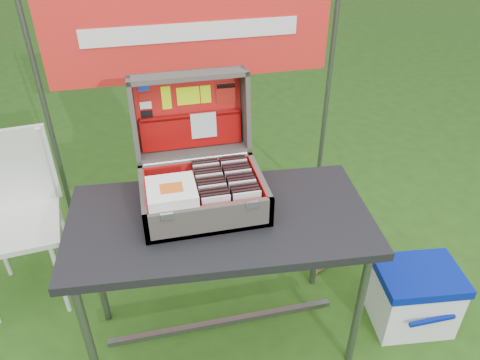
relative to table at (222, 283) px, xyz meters
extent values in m
plane|color=#264916|center=(0.05, -0.06, -0.41)|extent=(80.00, 80.00, 0.00)
cube|color=black|center=(0.00, 0.00, 0.39)|extent=(1.35, 0.75, 0.04)
cylinder|color=#59595B|center=(-0.59, -0.26, -0.02)|extent=(0.04, 0.04, 0.77)
cylinder|color=#59595B|center=(0.59, -0.26, -0.02)|extent=(0.04, 0.04, 0.77)
cylinder|color=#59595B|center=(-0.59, 0.26, -0.02)|extent=(0.04, 0.04, 0.77)
cylinder|color=#59595B|center=(0.59, 0.26, -0.02)|extent=(0.04, 0.04, 0.77)
cube|color=#59595B|center=(0.00, 0.00, -0.29)|extent=(1.15, 0.03, 0.03)
cube|color=#524D47|center=(-0.06, 0.07, 0.42)|extent=(0.53, 0.38, 0.02)
cube|color=#524D47|center=(-0.06, -0.10, 0.48)|extent=(0.53, 0.02, 0.14)
cube|color=#524D47|center=(-0.06, 0.25, 0.48)|extent=(0.53, 0.02, 0.14)
cube|color=#524D47|center=(-0.31, 0.07, 0.48)|extent=(0.02, 0.38, 0.14)
cube|color=#524D47|center=(0.20, 0.07, 0.48)|extent=(0.02, 0.38, 0.14)
cube|color=red|center=(-0.06, 0.07, 0.43)|extent=(0.48, 0.33, 0.01)
cube|color=silver|center=(-0.23, -0.12, 0.54)|extent=(0.05, 0.01, 0.03)
cube|color=silver|center=(0.11, -0.12, 0.54)|extent=(0.05, 0.01, 0.03)
cylinder|color=silver|center=(-0.06, 0.26, 0.55)|extent=(0.47, 0.02, 0.02)
cube|color=#524D47|center=(-0.06, 0.42, 0.71)|extent=(0.53, 0.07, 0.37)
cube|color=#524D47|center=(-0.06, 0.38, 0.90)|extent=(0.53, 0.14, 0.04)
cube|color=#524D47|center=(-0.06, 0.33, 0.55)|extent=(0.53, 0.14, 0.04)
cube|color=#524D47|center=(-0.31, 0.36, 0.72)|extent=(0.02, 0.19, 0.39)
cube|color=#524D47|center=(0.20, 0.36, 0.72)|extent=(0.02, 0.19, 0.39)
cube|color=red|center=(-0.06, 0.40, 0.72)|extent=(0.48, 0.05, 0.33)
cube|color=red|center=(-0.06, -0.09, 0.49)|extent=(0.48, 0.01, 0.12)
cube|color=red|center=(-0.06, 0.24, 0.49)|extent=(0.48, 0.01, 0.12)
cube|color=red|center=(-0.30, 0.07, 0.49)|extent=(0.01, 0.33, 0.12)
cube|color=red|center=(0.18, 0.07, 0.49)|extent=(0.01, 0.33, 0.12)
cube|color=#890707|center=(-0.06, 0.37, 0.63)|extent=(0.46, 0.05, 0.15)
cube|color=#890707|center=(-0.06, 0.38, 0.71)|extent=(0.45, 0.02, 0.02)
cube|color=silver|center=(0.00, 0.36, 0.66)|extent=(0.12, 0.03, 0.12)
cube|color=#1933B2|center=(-0.25, 0.42, 0.85)|extent=(0.05, 0.01, 0.03)
cube|color=maroon|center=(-0.25, 0.41, 0.81)|extent=(0.05, 0.01, 0.03)
cube|color=white|center=(-0.25, 0.40, 0.77)|extent=(0.05, 0.01, 0.03)
cube|color=black|center=(-0.25, 0.40, 0.73)|extent=(0.05, 0.01, 0.03)
cube|color=#BEF307|center=(-0.15, 0.41, 0.79)|extent=(0.04, 0.02, 0.10)
cube|color=#BEF307|center=(-0.06, 0.41, 0.79)|extent=(0.10, 0.01, 0.08)
cube|color=#BEF307|center=(0.02, 0.41, 0.79)|extent=(0.05, 0.01, 0.08)
cube|color=maroon|center=(0.12, 0.41, 0.79)|extent=(0.09, 0.02, 0.09)
cube|color=black|center=(0.12, 0.41, 0.82)|extent=(0.08, 0.01, 0.02)
cube|color=silver|center=(-0.02, -0.07, 0.50)|extent=(0.12, 0.01, 0.13)
cube|color=black|center=(-0.02, -0.05, 0.50)|extent=(0.12, 0.01, 0.13)
cube|color=black|center=(-0.02, -0.03, 0.50)|extent=(0.12, 0.01, 0.13)
cube|color=black|center=(-0.02, -0.01, 0.50)|extent=(0.12, 0.01, 0.13)
cube|color=silver|center=(-0.02, 0.01, 0.50)|extent=(0.12, 0.01, 0.13)
cube|color=black|center=(-0.02, 0.03, 0.50)|extent=(0.12, 0.01, 0.13)
cube|color=black|center=(-0.02, 0.05, 0.50)|extent=(0.12, 0.01, 0.13)
cube|color=black|center=(-0.02, 0.08, 0.50)|extent=(0.12, 0.01, 0.13)
cube|color=silver|center=(-0.02, 0.10, 0.50)|extent=(0.12, 0.01, 0.13)
cube|color=black|center=(-0.02, 0.12, 0.50)|extent=(0.12, 0.01, 0.13)
cube|color=black|center=(-0.02, 0.14, 0.50)|extent=(0.12, 0.01, 0.13)
cube|color=black|center=(-0.02, 0.16, 0.50)|extent=(0.12, 0.01, 0.13)
cube|color=silver|center=(-0.02, 0.18, 0.50)|extent=(0.12, 0.01, 0.13)
cube|color=black|center=(-0.02, 0.20, 0.50)|extent=(0.12, 0.01, 0.13)
cube|color=black|center=(-0.02, 0.22, 0.50)|extent=(0.12, 0.01, 0.13)
cube|color=silver|center=(0.10, -0.07, 0.50)|extent=(0.12, 0.01, 0.13)
cube|color=black|center=(0.10, -0.05, 0.50)|extent=(0.12, 0.01, 0.13)
cube|color=black|center=(0.10, -0.03, 0.50)|extent=(0.12, 0.01, 0.13)
cube|color=black|center=(0.10, -0.01, 0.50)|extent=(0.12, 0.01, 0.13)
cube|color=silver|center=(0.10, 0.01, 0.50)|extent=(0.12, 0.01, 0.13)
cube|color=black|center=(0.10, 0.03, 0.50)|extent=(0.12, 0.01, 0.13)
cube|color=black|center=(0.10, 0.05, 0.50)|extent=(0.12, 0.01, 0.13)
cube|color=black|center=(0.10, 0.08, 0.50)|extent=(0.12, 0.01, 0.13)
cube|color=silver|center=(0.10, 0.10, 0.50)|extent=(0.12, 0.01, 0.13)
cube|color=black|center=(0.10, 0.12, 0.50)|extent=(0.12, 0.01, 0.13)
cube|color=black|center=(0.10, 0.14, 0.50)|extent=(0.12, 0.01, 0.13)
cube|color=black|center=(0.10, 0.16, 0.50)|extent=(0.12, 0.01, 0.13)
cube|color=silver|center=(0.10, 0.18, 0.50)|extent=(0.12, 0.01, 0.13)
cube|color=black|center=(0.10, 0.20, 0.50)|extent=(0.12, 0.01, 0.13)
cube|color=black|center=(0.10, 0.22, 0.50)|extent=(0.12, 0.01, 0.13)
cube|color=white|center=(-0.19, 0.00, 0.55)|extent=(0.20, 0.20, 0.00)
cube|color=white|center=(-0.19, 0.00, 0.55)|extent=(0.20, 0.20, 0.00)
cube|color=white|center=(-0.19, 0.00, 0.56)|extent=(0.20, 0.20, 0.00)
cube|color=white|center=(-0.19, 0.00, 0.56)|extent=(0.20, 0.20, 0.00)
cube|color=white|center=(-0.19, 0.00, 0.57)|extent=(0.20, 0.20, 0.00)
cube|color=white|center=(-0.19, 0.00, 0.57)|extent=(0.20, 0.20, 0.00)
cube|color=white|center=(-0.19, 0.00, 0.58)|extent=(0.20, 0.20, 0.00)
cube|color=white|center=(-0.19, 0.00, 0.58)|extent=(0.20, 0.20, 0.00)
cube|color=white|center=(-0.19, 0.00, 0.59)|extent=(0.20, 0.20, 0.00)
cube|color=#D85919|center=(-0.19, -0.01, 0.59)|extent=(0.09, 0.07, 0.00)
cube|color=white|center=(1.00, -0.11, -0.25)|extent=(0.43, 0.34, 0.32)
cube|color=#04188D|center=(1.00, -0.11, -0.07)|extent=(0.45, 0.36, 0.05)
cube|color=#04188D|center=(1.00, -0.28, -0.21)|extent=(0.25, 0.02, 0.02)
cube|color=silver|center=(-0.99, 0.55, 0.08)|extent=(0.47, 0.47, 0.03)
cube|color=silver|center=(-0.99, 0.76, 0.32)|extent=(0.43, 0.07, 0.45)
cylinder|color=silver|center=(-0.80, 0.37, -0.16)|extent=(0.02, 0.02, 0.49)
cylinder|color=silver|center=(-0.80, 0.73, -0.16)|extent=(0.02, 0.02, 0.49)
cylinder|color=silver|center=(-0.80, 0.76, 0.31)|extent=(0.02, 0.02, 0.45)
cube|color=brown|center=(0.78, 0.45, -0.20)|extent=(0.41, 0.28, 0.41)
cylinder|color=#59595B|center=(-0.80, 1.04, 0.44)|extent=(0.03, 0.03, 1.70)
cylinder|color=#59595B|center=(0.90, 1.04, 0.44)|extent=(0.03, 0.03, 1.70)
cube|color=red|center=(0.05, 1.03, 0.89)|extent=(1.60, 0.02, 0.55)
cube|color=white|center=(0.05, 1.02, 0.89)|extent=(1.20, 0.00, 0.10)
camera|label=1|loc=(-0.26, -1.55, 1.67)|focal=35.00mm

